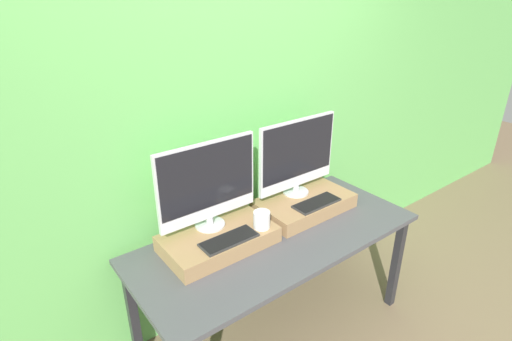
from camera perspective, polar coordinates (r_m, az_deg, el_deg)
name	(u,v)px	position (r m, az deg, el deg)	size (l,w,h in m)	color
wall_back	(233,124)	(2.44, -3.38, 6.60)	(8.00, 0.04, 2.60)	#66B75B
workbench	(277,246)	(2.41, 3.07, -10.66)	(1.73, 0.75, 0.73)	#47474C
wooden_riser_left	(219,239)	(2.26, -5.36, -9.71)	(0.62, 0.36, 0.09)	#99754C
monitor_left	(208,184)	(2.17, -6.89, -1.88)	(0.60, 0.17, 0.50)	silver
keyboard_left	(229,240)	(2.16, -3.87, -9.83)	(0.32, 0.13, 0.01)	#2D2D2D
mug	(262,220)	(2.24, 0.82, -7.03)	(0.09, 0.09, 0.10)	white
wooden_riser_right	(304,204)	(2.61, 6.92, -4.73)	(0.62, 0.36, 0.09)	#99754C
monitor_right	(297,155)	(2.53, 5.94, 2.15)	(0.60, 0.17, 0.50)	silver
keyboard_right	(317,203)	(2.52, 8.66, -4.59)	(0.32, 0.13, 0.01)	#2D2D2D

